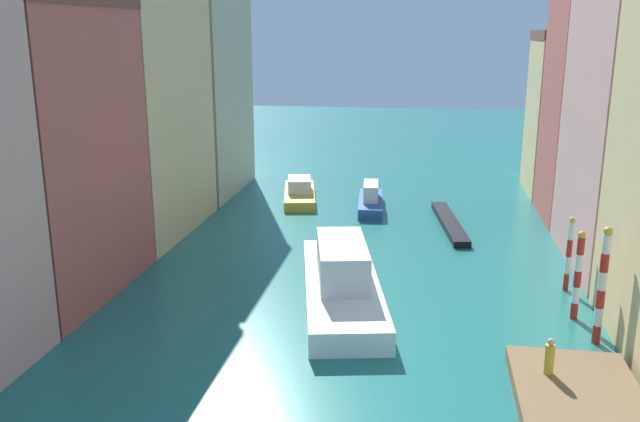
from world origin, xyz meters
The scene contains 15 objects.
ground_plane centered at (0.00, 24.50, 0.00)m, with size 154.00×154.00×0.00m, color #1E6B66.
building_left_1 centered at (-15.00, 14.47, 7.34)m, with size 6.62×10.58×14.65m.
building_left_2 centered at (-15.00, 25.59, 8.38)m, with size 6.62×11.81×16.74m.
building_left_3 centered at (-15.00, 37.32, 8.08)m, with size 6.62×10.91×16.13m.
building_right_3 centered at (15.00, 33.22, 9.49)m, with size 6.62×8.06×18.95m.
building_right_4 centered at (15.00, 41.41, 6.51)m, with size 6.62×7.62×12.99m.
waterfront_dock centered at (9.23, 6.74, 0.27)m, with size 4.43×7.83×0.54m.
person_on_dock centered at (8.33, 8.51, 1.19)m, with size 0.36×0.36×1.41m.
mooring_pole_0 centered at (10.99, 12.65, 2.65)m, with size 0.38×0.38×5.18m.
mooring_pole_1 centered at (10.57, 15.15, 2.17)m, with size 0.37×0.37×4.23m.
mooring_pole_2 centered at (10.86, 18.74, 2.00)m, with size 0.30×0.30×3.90m.
vaporetto_white centered at (-0.39, 15.72, 1.03)m, with size 5.94×13.02×2.97m.
gondola_black centered at (5.24, 29.78, 0.22)m, with size 2.43×9.96×0.44m.
motorboat_0 centered at (-0.48, 33.43, 0.70)m, with size 2.26×6.65×1.99m.
motorboat_1 centered at (-6.29, 35.49, 0.60)m, with size 3.77×8.06×1.73m.
Camera 1 is at (3.49, -15.35, 12.98)m, focal length 37.86 mm.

